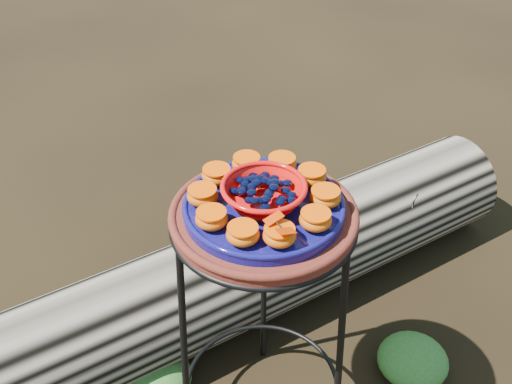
{
  "coord_description": "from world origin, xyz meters",
  "views": [
    {
      "loc": [
        0.01,
        -1.06,
        1.57
      ],
      "look_at": [
        -0.02,
        0.0,
        0.78
      ],
      "focal_mm": 45.0,
      "sensor_mm": 36.0,
      "label": 1
    }
  ],
  "objects_px": {
    "cobalt_plate": "(264,208)",
    "red_bowl": "(264,194)",
    "driftwood_log": "(266,263)",
    "plant_stand": "(263,333)",
    "terracotta_saucer": "(264,218)"
  },
  "relations": [
    {
      "from": "plant_stand",
      "to": "cobalt_plate",
      "type": "distance_m",
      "value": 0.39
    },
    {
      "from": "terracotta_saucer",
      "to": "red_bowl",
      "type": "distance_m",
      "value": 0.06
    },
    {
      "from": "cobalt_plate",
      "to": "red_bowl",
      "type": "xyz_separation_m",
      "value": [
        0.0,
        0.0,
        0.03
      ]
    },
    {
      "from": "red_bowl",
      "to": "driftwood_log",
      "type": "xyz_separation_m",
      "value": [
        0.0,
        0.45,
        -0.61
      ]
    },
    {
      "from": "plant_stand",
      "to": "cobalt_plate",
      "type": "relative_size",
      "value": 2.07
    },
    {
      "from": "cobalt_plate",
      "to": "red_bowl",
      "type": "relative_size",
      "value": 2.0
    },
    {
      "from": "cobalt_plate",
      "to": "terracotta_saucer",
      "type": "bearing_deg",
      "value": 0.0
    },
    {
      "from": "plant_stand",
      "to": "terracotta_saucer",
      "type": "xyz_separation_m",
      "value": [
        0.0,
        0.0,
        0.37
      ]
    },
    {
      "from": "terracotta_saucer",
      "to": "cobalt_plate",
      "type": "bearing_deg",
      "value": 0.0
    },
    {
      "from": "red_bowl",
      "to": "driftwood_log",
      "type": "height_order",
      "value": "red_bowl"
    },
    {
      "from": "plant_stand",
      "to": "driftwood_log",
      "type": "distance_m",
      "value": 0.49
    },
    {
      "from": "cobalt_plate",
      "to": "driftwood_log",
      "type": "distance_m",
      "value": 0.73
    },
    {
      "from": "cobalt_plate",
      "to": "driftwood_log",
      "type": "xyz_separation_m",
      "value": [
        0.0,
        0.45,
        -0.58
      ]
    },
    {
      "from": "plant_stand",
      "to": "cobalt_plate",
      "type": "height_order",
      "value": "cobalt_plate"
    },
    {
      "from": "red_bowl",
      "to": "driftwood_log",
      "type": "distance_m",
      "value": 0.76
    }
  ]
}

